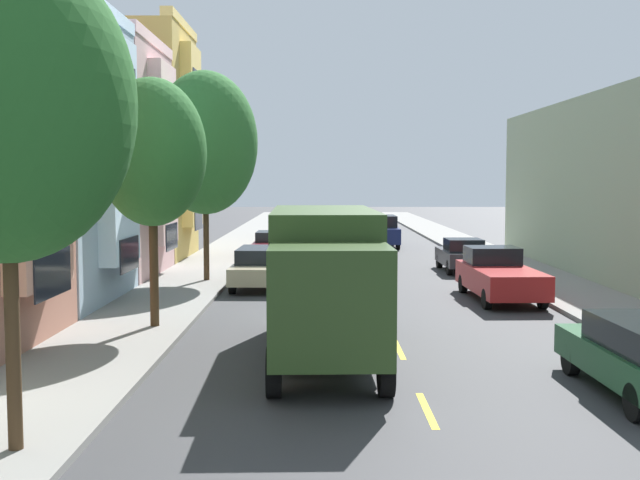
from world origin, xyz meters
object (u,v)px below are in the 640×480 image
(delivery_box_truck, at_px, (322,274))
(parked_hatchback_charcoal, at_px, (459,255))
(street_tree_nearest, at_px, (2,104))
(parked_sedan_burgundy, at_px, (269,245))
(parked_wagon_champagne, at_px, (257,266))
(parked_hatchback_white, at_px, (279,234))
(parked_pickup_red, at_px, (496,275))
(moving_navy_sedan, at_px, (378,231))
(parked_hatchback_black, at_px, (283,227))
(street_tree_second, at_px, (149,153))
(street_tree_third, at_px, (202,143))

(delivery_box_truck, height_order, parked_hatchback_charcoal, delivery_box_truck)
(delivery_box_truck, distance_m, parked_hatchback_charcoal, 17.86)
(street_tree_nearest, height_order, parked_sedan_burgundy, street_tree_nearest)
(parked_wagon_champagne, bearing_deg, parked_hatchback_white, 90.26)
(parked_hatchback_charcoal, relative_size, parked_pickup_red, 0.75)
(parked_sedan_burgundy, bearing_deg, parked_pickup_red, -57.52)
(parked_hatchback_charcoal, bearing_deg, moving_navy_sedan, 101.63)
(parked_hatchback_black, height_order, moving_navy_sedan, moving_navy_sedan)
(parked_sedan_burgundy, bearing_deg, street_tree_nearest, -94.03)
(parked_hatchback_black, bearing_deg, street_tree_nearest, -92.76)
(moving_navy_sedan, bearing_deg, street_tree_second, -107.32)
(street_tree_second, distance_m, street_tree_third, 9.75)
(street_tree_nearest, bearing_deg, street_tree_third, 90.00)
(parked_pickup_red, xyz_separation_m, moving_navy_sedan, (-2.42, 20.76, 0.16))
(street_tree_third, distance_m, parked_pickup_red, 12.34)
(parked_pickup_red, height_order, parked_wagon_champagne, parked_pickup_red)
(moving_navy_sedan, bearing_deg, parked_hatchback_white, 170.17)
(street_tree_nearest, bearing_deg, moving_navy_sedan, 77.18)
(street_tree_second, bearing_deg, delivery_box_truck, -33.89)
(parked_pickup_red, height_order, parked_sedan_burgundy, parked_pickup_red)
(street_tree_third, relative_size, parked_sedan_burgundy, 1.82)
(street_tree_nearest, bearing_deg, parked_hatchback_charcoal, 65.16)
(street_tree_second, xyz_separation_m, street_tree_third, (0.00, 9.72, 0.71))
(street_tree_second, height_order, parked_wagon_champagne, street_tree_second)
(parked_hatchback_black, bearing_deg, parked_hatchback_charcoal, -66.56)
(street_tree_third, xyz_separation_m, parked_hatchback_black, (2.10, 23.98, -4.78))
(street_tree_nearest, xyz_separation_m, street_tree_second, (-0.00, 9.72, -0.36))
(parked_pickup_red, bearing_deg, street_tree_second, -152.45)
(parked_hatchback_charcoal, height_order, parked_wagon_champagne, same)
(parked_pickup_red, xyz_separation_m, parked_hatchback_black, (-8.52, 28.17, -0.07))
(parked_wagon_champagne, bearing_deg, moving_navy_sedan, 71.23)
(delivery_box_truck, xyz_separation_m, moving_navy_sedan, (3.61, 29.38, -0.94))
(parked_hatchback_black, bearing_deg, parked_hatchback_white, -90.01)
(street_tree_second, relative_size, delivery_box_truck, 0.82)
(street_tree_third, distance_m, parked_hatchback_white, 18.39)
(parked_wagon_champagne, bearing_deg, parked_pickup_red, -19.86)
(delivery_box_truck, distance_m, parked_sedan_burgundy, 22.30)
(parked_hatchback_charcoal, height_order, parked_sedan_burgundy, parked_hatchback_charcoal)
(street_tree_second, relative_size, parked_hatchback_black, 1.65)
(parked_pickup_red, xyz_separation_m, parked_hatchback_white, (-8.52, 21.82, -0.07))
(street_tree_nearest, distance_m, parked_hatchback_charcoal, 26.10)
(parked_wagon_champagne, bearing_deg, street_tree_third, 152.43)
(parked_pickup_red, xyz_separation_m, parked_sedan_burgundy, (-8.59, 13.49, -0.08))
(parked_sedan_burgundy, distance_m, parked_wagon_champagne, 10.45)
(parked_pickup_red, height_order, parked_hatchback_black, parked_pickup_red)
(delivery_box_truck, height_order, moving_navy_sedan, delivery_box_truck)
(parked_hatchback_white, distance_m, parked_wagon_champagne, 18.77)
(parked_sedan_burgundy, relative_size, parked_hatchback_black, 1.12)
(parked_hatchback_charcoal, bearing_deg, street_tree_third, -160.18)
(parked_pickup_red, bearing_deg, parked_wagon_champagne, 160.14)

